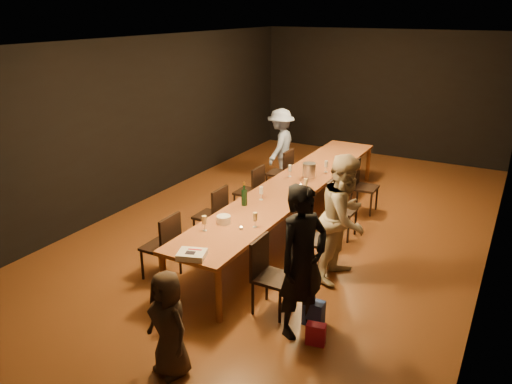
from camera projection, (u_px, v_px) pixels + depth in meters
The scene contains 30 objects.
ground at pixel (292, 226), 8.42m from camera, with size 10.00×10.00×0.00m, color #4D3013.
room_shell at pixel (296, 103), 7.70m from camera, with size 6.04×10.04×3.02m.
table at pixel (294, 186), 8.17m from camera, with size 0.90×6.00×0.75m.
chair_right_0 at pixel (273, 277), 5.90m from camera, with size 0.42×0.42×0.93m, color black, non-canonical shape.
chair_right_1 at pixel (313, 238), 6.89m from camera, with size 0.42×0.42×0.93m, color black, non-canonical shape.
chair_right_2 at pixel (342, 209), 7.87m from camera, with size 0.42×0.42×0.93m, color black, non-canonical shape.
chair_right_3 at pixel (365, 187), 8.86m from camera, with size 0.42×0.42×0.93m, color black, non-canonical shape.
chair_left_0 at pixel (160, 246), 6.67m from camera, with size 0.42×0.42×0.93m, color black, non-canonical shape.
chair_left_1 at pixel (210, 215), 7.65m from camera, with size 0.42×0.42×0.93m, color black, non-canonical shape.
chair_left_2 at pixel (249, 191), 8.64m from camera, with size 0.42×0.42×0.93m, color black, non-canonical shape.
chair_left_3 at pixel (279, 172), 9.63m from camera, with size 0.42×0.42×0.93m, color black, non-canonical shape.
woman_birthday at pixel (303, 262), 5.39m from camera, with size 0.64×0.42×1.75m, color black.
woman_tan at pixel (344, 218), 6.55m from camera, with size 0.84×0.65×1.73m, color beige.
man_blue at pixel (280, 146), 10.30m from camera, with size 1.00×0.57×1.54m, color #7D90C1.
child at pixel (169, 324), 4.86m from camera, with size 0.55×0.36×1.12m, color #3C2D21.
gift_bag_red at pixel (316, 334), 5.42m from camera, with size 0.21×0.12×0.25m, color #B81B40.
gift_bag_blue at pixel (314, 313), 5.76m from camera, with size 0.24×0.16×0.30m, color #233E9A.
birthday_cake at pixel (192, 255), 5.74m from camera, with size 0.38×0.34×0.08m.
plate_stack at pixel (224, 220), 6.65m from camera, with size 0.19×0.19×0.11m, color white.
champagne_bottle at pixel (244, 194), 7.21m from camera, with size 0.08×0.08×0.35m, color black, non-canonical shape.
ice_bucket at pixel (309, 170), 8.44m from camera, with size 0.22×0.22×0.24m, color silver.
wineglass_0 at pixel (204, 223), 6.41m from camera, with size 0.06×0.06×0.21m, color beige, non-canonical shape.
wineglass_1 at pixel (255, 220), 6.51m from camera, with size 0.06×0.06×0.21m, color beige, non-canonical shape.
wineglass_2 at pixel (261, 193), 7.44m from camera, with size 0.06×0.06×0.21m, color silver, non-canonical shape.
wineglass_3 at pixel (306, 185), 7.79m from camera, with size 0.06×0.06×0.21m, color beige, non-canonical shape.
wineglass_4 at pixel (290, 171), 8.47m from camera, with size 0.06×0.06×0.21m, color silver, non-canonical shape.
wineglass_5 at pixel (326, 167), 8.69m from camera, with size 0.06×0.06×0.21m, color silver, non-canonical shape.
tealight_near at pixel (241, 228), 6.48m from camera, with size 0.05×0.05×0.03m, color #B2B7B2.
tealight_mid at pixel (300, 185), 8.03m from camera, with size 0.05×0.05×0.03m, color #B2B7B2.
tealight_far at pixel (341, 156), 9.61m from camera, with size 0.05×0.05×0.03m, color #B2B7B2.
Camera 1 is at (3.16, -7.04, 3.46)m, focal length 35.00 mm.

